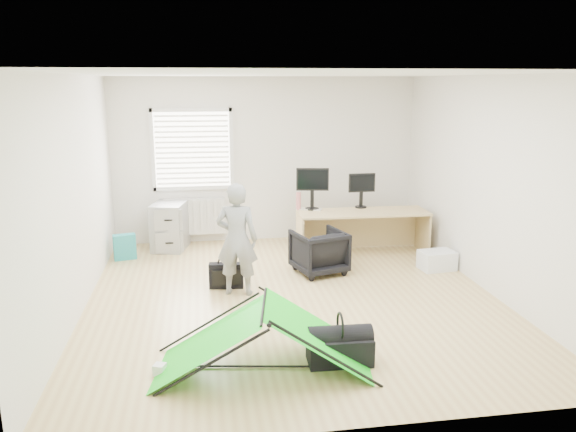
{
  "coord_description": "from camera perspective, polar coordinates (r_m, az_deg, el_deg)",
  "views": [
    {
      "loc": [
        -1.07,
        -6.46,
        2.62
      ],
      "look_at": [
        0.0,
        0.4,
        0.95
      ],
      "focal_mm": 35.0,
      "sensor_mm": 36.0,
      "label": 1
    }
  ],
  "objects": [
    {
      "name": "storage_crate",
      "position": [
        8.31,
        14.9,
        -4.36
      ],
      "size": [
        0.51,
        0.39,
        0.27
      ],
      "primitive_type": "cube",
      "rotation": [
        0.0,
        0.0,
        0.12
      ],
      "color": "white",
      "rests_on": "ground"
    },
    {
      "name": "tote_bag",
      "position": [
        8.81,
        -16.26,
        -3.03
      ],
      "size": [
        0.35,
        0.21,
        0.39
      ],
      "primitive_type": "cube",
      "rotation": [
        0.0,
        0.0,
        0.24
      ],
      "color": "teal",
      "rests_on": "ground"
    },
    {
      "name": "thermos",
      "position": [
        8.69,
        1.07,
        1.54
      ],
      "size": [
        0.09,
        0.09,
        0.27
      ],
      "primitive_type": "cylinder",
      "rotation": [
        0.0,
        0.0,
        0.19
      ],
      "color": "#BB6869",
      "rests_on": "desk"
    },
    {
      "name": "keyboard",
      "position": [
        8.71,
        2.13,
        0.7
      ],
      "size": [
        0.42,
        0.28,
        0.02
      ],
      "primitive_type": "cube",
      "rotation": [
        0.0,
        0.0,
        -0.4
      ],
      "color": "beige",
      "rests_on": "desk"
    },
    {
      "name": "monitor_right",
      "position": [
        8.89,
        7.44,
        2.12
      ],
      "size": [
        0.42,
        0.1,
        0.4
      ],
      "primitive_type": "cube",
      "rotation": [
        0.0,
        0.0,
        0.02
      ],
      "color": "black",
      "rests_on": "desk"
    },
    {
      "name": "filing_cabinet",
      "position": [
        9.13,
        -11.91,
        -1.01
      ],
      "size": [
        0.62,
        0.74,
        0.75
      ],
      "primitive_type": "cube",
      "rotation": [
        0.0,
        0.0,
        -0.24
      ],
      "color": "#959699",
      "rests_on": "ground"
    },
    {
      "name": "desk",
      "position": [
        8.75,
        7.57,
        -1.71
      ],
      "size": [
        2.01,
        0.67,
        0.68
      ],
      "primitive_type": "cube",
      "rotation": [
        0.0,
        0.0,
        -0.02
      ],
      "color": "tan",
      "rests_on": "ground"
    },
    {
      "name": "monitor_left",
      "position": [
        8.69,
        2.46,
        2.21
      ],
      "size": [
        0.51,
        0.2,
        0.48
      ],
      "primitive_type": "cube",
      "rotation": [
        0.0,
        0.0,
        -0.18
      ],
      "color": "black",
      "rests_on": "desk"
    },
    {
      "name": "kite",
      "position": [
        5.32,
        -2.46,
        -12.22
      ],
      "size": [
        2.11,
        1.19,
        0.62
      ],
      "primitive_type": null,
      "rotation": [
        0.0,
        0.0,
        -0.16
      ],
      "color": "#15DE1B",
      "rests_on": "ground"
    },
    {
      "name": "window",
      "position": [
        9.23,
        -9.69,
        6.67
      ],
      "size": [
        1.2,
        0.06,
        1.2
      ],
      "primitive_type": "cube",
      "color": "silver",
      "rests_on": "back_wall"
    },
    {
      "name": "person",
      "position": [
        6.98,
        -5.21,
        -2.38
      ],
      "size": [
        0.59,
        0.46,
        1.43
      ],
      "primitive_type": "imported",
      "rotation": [
        0.0,
        0.0,
        2.9
      ],
      "color": "gray",
      "rests_on": "ground"
    },
    {
      "name": "back_wall",
      "position": [
        9.36,
        -2.24,
        5.71
      ],
      "size": [
        5.0,
        0.02,
        2.7
      ],
      "primitive_type": "cube",
      "color": "silver",
      "rests_on": "ground"
    },
    {
      "name": "white_box",
      "position": [
        5.45,
        -12.9,
        -14.94
      ],
      "size": [
        0.13,
        0.13,
        0.1
      ],
      "primitive_type": "cube",
      "rotation": [
        0.0,
        0.0,
        -0.37
      ],
      "color": "silver",
      "rests_on": "ground"
    },
    {
      "name": "ground",
      "position": [
        7.05,
        0.51,
        -8.28
      ],
      "size": [
        5.5,
        5.5,
        0.0
      ],
      "primitive_type": "plane",
      "color": "tan",
      "rests_on": "ground"
    },
    {
      "name": "radiator",
      "position": [
        9.38,
        -9.43,
        -0.04
      ],
      "size": [
        1.0,
        0.12,
        0.6
      ],
      "primitive_type": "cube",
      "color": "silver",
      "rests_on": "back_wall"
    },
    {
      "name": "duffel_bag",
      "position": [
        5.51,
        5.28,
        -13.36
      ],
      "size": [
        0.62,
        0.33,
        0.27
      ],
      "primitive_type": "cube",
      "rotation": [
        0.0,
        0.0,
        -0.04
      ],
      "color": "black",
      "rests_on": "ground"
    },
    {
      "name": "office_chair",
      "position": [
        7.85,
        3.16,
        -3.63
      ],
      "size": [
        0.82,
        0.83,
        0.61
      ],
      "primitive_type": "imported",
      "rotation": [
        0.0,
        0.0,
        3.42
      ],
      "color": "black",
      "rests_on": "ground"
    },
    {
      "name": "laptop_bag",
      "position": [
        7.37,
        -6.29,
        -6.03
      ],
      "size": [
        0.45,
        0.18,
        0.33
      ],
      "primitive_type": "cube",
      "rotation": [
        0.0,
        0.0,
        -0.12
      ],
      "color": "black",
      "rests_on": "ground"
    }
  ]
}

